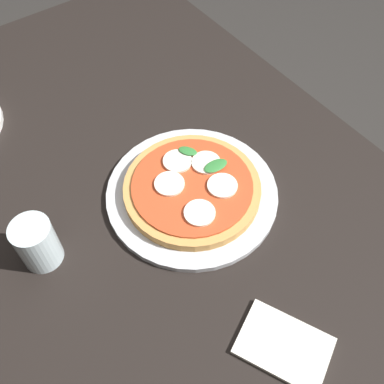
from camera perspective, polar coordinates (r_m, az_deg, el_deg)
The scene contains 6 objects.
ground_plane at distance 1.50m, azimuth -1.96°, elevation -18.49°, with size 6.00×6.00×0.00m, color #2D2B28.
dining_table at distance 0.89m, azimuth -3.15°, elevation -5.70°, with size 1.39×0.83×0.77m.
serving_tray at distance 0.80m, azimuth -0.00°, elevation -0.17°, with size 0.31×0.31×0.01m, color silver.
pizza at distance 0.79m, azimuth 0.04°, elevation 0.57°, with size 0.24×0.24×0.03m.
napkin at distance 0.69m, azimuth 11.61°, elevation -18.93°, with size 0.13×0.09×0.01m, color white.
glass_cup at distance 0.74m, azimuth -19.33°, elevation -6.23°, with size 0.06×0.06×0.09m, color silver.
Camera 1 is at (-0.39, 0.22, 1.43)m, focal length 41.45 mm.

